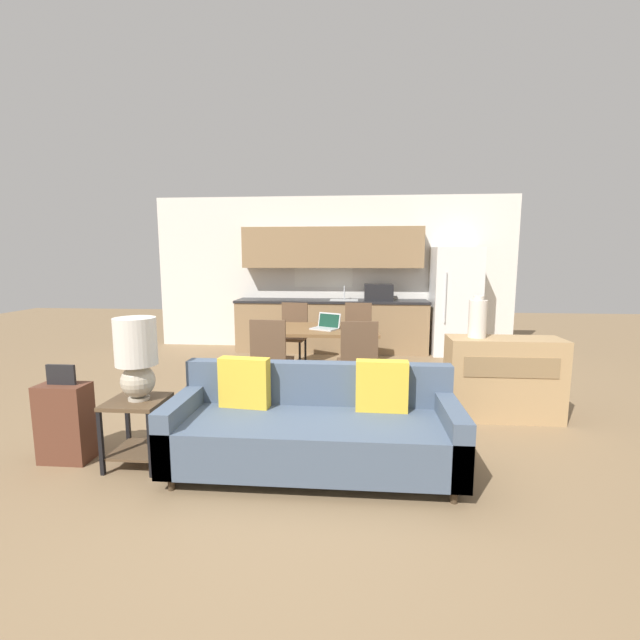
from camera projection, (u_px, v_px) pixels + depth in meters
The scene contains 16 objects.
ground_plane at pixel (300, 468), 3.32m from camera, with size 20.00×20.00×0.00m, color #7F6647.
wall_back at pixel (333, 273), 7.69m from camera, with size 6.40×0.07×2.70m.
kitchen_counter at pixel (332, 303), 7.46m from camera, with size 3.32×0.65×2.15m.
refrigerator at pixel (455, 301), 7.20m from camera, with size 0.76×0.71×1.80m.
dining_table at pixel (320, 332), 5.53m from camera, with size 1.50×0.96×0.72m.
couch at pixel (314, 427), 3.29m from camera, with size 2.15×0.80×0.84m.
side_table at pixel (138, 421), 3.35m from camera, with size 0.42×0.42×0.53m.
table_lamp at pixel (136, 355), 3.27m from camera, with size 0.31×0.31×0.64m.
credenza at pixel (503, 378), 4.31m from camera, with size 1.11×0.42×0.83m.
vase at pixel (478, 318), 4.27m from camera, with size 0.18×0.18×0.42m.
dining_chair_near_right at pixel (358, 358), 4.70m from camera, with size 0.47×0.47×0.95m.
dining_chair_far_left at pixel (293, 332), 6.37m from camera, with size 0.47×0.47×0.95m.
dining_chair_near_left at pixel (271, 356), 4.80m from camera, with size 0.44×0.44×0.95m.
dining_chair_far_right at pixel (357, 332), 6.35m from camera, with size 0.46×0.46×0.95m.
laptop at pixel (327, 325), 5.45m from camera, with size 0.40×0.37×0.20m.
suitcase at pixel (65, 422), 3.41m from camera, with size 0.38×0.22×0.79m.
Camera 1 is at (0.42, -3.09, 1.62)m, focal length 24.00 mm.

